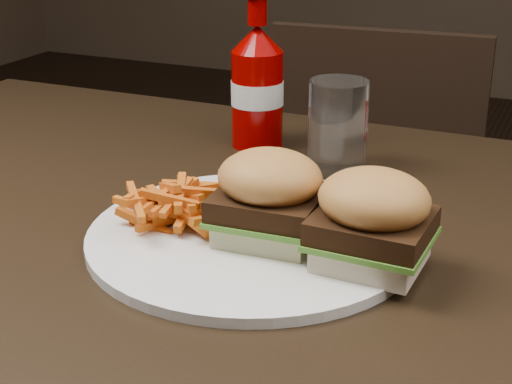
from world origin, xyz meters
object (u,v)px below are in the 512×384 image
at_px(plate, 252,237).
at_px(ketchup_bottle, 257,102).
at_px(tumbler, 338,127).
at_px(chair_far, 385,220).
at_px(dining_table, 200,230).

xyz_separation_m(plate, ketchup_bottle, (-0.12, 0.28, 0.06)).
xyz_separation_m(plate, tumbler, (0.01, 0.24, 0.05)).
bearing_deg(plate, chair_far, 94.21).
bearing_deg(dining_table, plate, -26.57).
distance_m(dining_table, chair_far, 0.83).
height_order(dining_table, ketchup_bottle, ketchup_bottle).
bearing_deg(dining_table, tumbler, 64.89).
xyz_separation_m(chair_far, ketchup_bottle, (-0.06, -0.53, 0.38)).
height_order(dining_table, chair_far, dining_table).
bearing_deg(dining_table, chair_far, 88.45).
bearing_deg(tumbler, chair_far, 96.99).
height_order(chair_far, plate, plate).
bearing_deg(ketchup_bottle, tumbler, -19.07).
bearing_deg(ketchup_bottle, dining_table, -81.37).
bearing_deg(chair_far, plate, 90.55).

